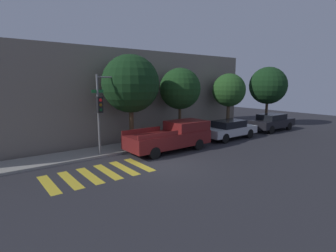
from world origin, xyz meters
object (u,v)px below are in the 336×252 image
(traffic_light_pole, at_px, (106,101))
(sedan_near_corner, at_px, (230,129))
(pickup_truck, at_px, (172,136))
(tree_far_end, at_px, (229,90))
(sedan_middle, at_px, (272,122))
(tree_behind_truck, at_px, (268,86))
(tree_near_corner, at_px, (131,84))
(tree_midblock, at_px, (180,89))

(traffic_light_pole, distance_m, sedan_near_corner, 9.83)
(traffic_light_pole, bearing_deg, pickup_truck, -18.19)
(sedan_near_corner, bearing_deg, tree_far_end, 42.50)
(traffic_light_pole, distance_m, sedan_middle, 15.50)
(traffic_light_pole, height_order, tree_behind_truck, tree_behind_truck)
(sedan_near_corner, relative_size, tree_near_corner, 0.77)
(tree_far_end, bearing_deg, sedan_middle, -29.37)
(sedan_middle, bearing_deg, tree_midblock, 167.41)
(sedan_near_corner, xyz_separation_m, tree_midblock, (-3.26, 2.03, 3.05))
(traffic_light_pole, xyz_separation_m, pickup_truck, (3.85, -1.27, -2.32))
(sedan_middle, relative_size, tree_midblock, 0.88)
(traffic_light_pole, height_order, tree_midblock, tree_midblock)
(sedan_middle, xyz_separation_m, tree_near_corner, (-13.18, 2.03, 3.38))
(tree_behind_truck, bearing_deg, pickup_truck, -171.57)
(traffic_light_pole, bearing_deg, tree_behind_truck, 2.49)
(sedan_near_corner, xyz_separation_m, sedan_middle, (5.82, 0.00, 0.03))
(tree_near_corner, bearing_deg, sedan_middle, -8.75)
(traffic_light_pole, distance_m, tree_behind_truck, 17.57)
(sedan_middle, height_order, tree_far_end, tree_far_end)
(tree_far_end, bearing_deg, traffic_light_pole, -176.26)
(sedan_middle, bearing_deg, sedan_near_corner, 180.00)
(pickup_truck, xyz_separation_m, sedan_middle, (11.40, 0.00, -0.12))
(tree_near_corner, bearing_deg, tree_midblock, 0.00)
(sedan_middle, height_order, tree_near_corner, tree_near_corner)
(traffic_light_pole, xyz_separation_m, sedan_middle, (15.25, -1.27, -2.43))
(pickup_truck, xyz_separation_m, tree_midblock, (2.31, 2.03, 2.90))
(tree_behind_truck, bearing_deg, tree_midblock, 180.00)
(tree_behind_truck, bearing_deg, tree_far_end, 180.00)
(pickup_truck, relative_size, sedan_middle, 1.18)
(sedan_middle, bearing_deg, pickup_truck, -180.00)
(sedan_middle, distance_m, tree_behind_truck, 4.40)
(traffic_light_pole, height_order, sedan_middle, traffic_light_pole)
(sedan_middle, bearing_deg, tree_far_end, 150.63)
(sedan_middle, xyz_separation_m, tree_behind_truck, (2.29, 2.03, 3.16))
(tree_midblock, bearing_deg, sedan_middle, -12.59)
(pickup_truck, relative_size, sedan_near_corner, 1.19)
(traffic_light_pole, relative_size, pickup_truck, 0.86)
(sedan_middle, relative_size, tree_behind_truck, 0.81)
(pickup_truck, height_order, tree_far_end, tree_far_end)
(sedan_near_corner, bearing_deg, tree_near_corner, 164.59)
(traffic_light_pole, xyz_separation_m, tree_midblock, (6.17, 0.76, 0.58))
(sedan_near_corner, distance_m, tree_behind_truck, 8.95)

